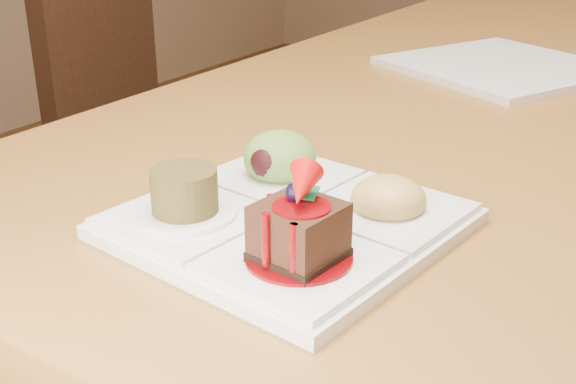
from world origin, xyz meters
The scene contains 3 objects.
chair_left centered at (-0.92, 0.01, 0.54)m, with size 0.51×0.51×0.95m.
sampler_plate centered at (-0.10, -0.66, 0.77)m, with size 0.27×0.27×0.10m.
second_plate centered at (-0.12, -0.02, 0.76)m, with size 0.29×0.29×0.01m, color silver.
Camera 1 is at (0.20, -1.12, 1.02)m, focal length 45.00 mm.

